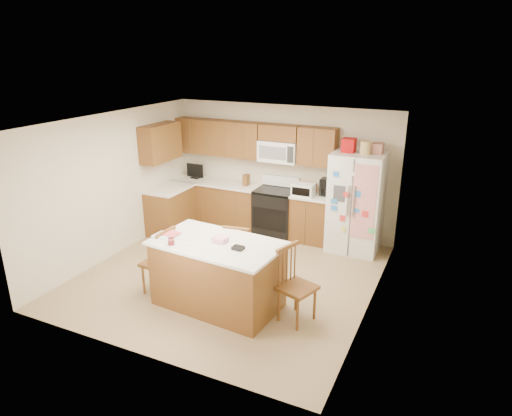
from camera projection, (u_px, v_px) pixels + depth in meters
The scene contains 9 objects.
ground at pixel (230, 275), 7.45m from camera, with size 4.50×4.50×0.00m, color gray.
room_shell at pixel (228, 191), 6.97m from camera, with size 4.60×4.60×2.52m.
cabinetry at pixel (228, 186), 9.06m from camera, with size 3.36×1.56×2.15m.
stove at pixel (276, 211), 8.94m from camera, with size 0.76×0.65×1.13m.
refrigerator at pixel (356, 202), 8.11m from camera, with size 0.90×0.79×2.04m.
island at pixel (218, 274), 6.45m from camera, with size 1.88×1.18×1.07m.
windsor_chair_left at pixel (160, 262), 6.80m from camera, with size 0.44×0.46×1.03m.
windsor_chair_back at pixel (240, 256), 7.03m from camera, with size 0.49×0.48×1.01m.
windsor_chair_right at pixel (296, 287), 6.08m from camera, with size 0.56×0.57×1.06m.
Camera 1 is at (3.21, -5.85, 3.52)m, focal length 32.00 mm.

